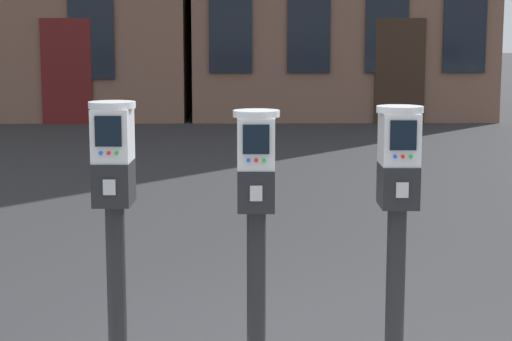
# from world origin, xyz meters

# --- Properties ---
(parking_meter_near_kerb) EXTENTS (0.22, 0.25, 1.34)m
(parking_meter_near_kerb) POSITION_xyz_m (-0.82, -0.18, 1.06)
(parking_meter_near_kerb) COLOR black
(parking_meter_near_kerb) RESTS_ON sidewalk_slab
(parking_meter_twin_adjacent) EXTENTS (0.22, 0.25, 1.30)m
(parking_meter_twin_adjacent) POSITION_xyz_m (-0.15, -0.18, 1.04)
(parking_meter_twin_adjacent) COLOR black
(parking_meter_twin_adjacent) RESTS_ON sidewalk_slab
(parking_meter_end_of_row) EXTENTS (0.22, 0.25, 1.32)m
(parking_meter_end_of_row) POSITION_xyz_m (0.51, -0.18, 1.05)
(parking_meter_end_of_row) COLOR black
(parking_meter_end_of_row) RESTS_ON sidewalk_slab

